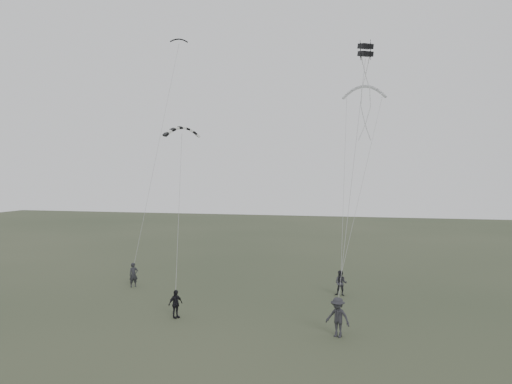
% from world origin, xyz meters
% --- Properties ---
extents(ground, '(140.00, 140.00, 0.00)m').
position_xyz_m(ground, '(0.00, 0.00, 0.00)').
color(ground, '#323C28').
rests_on(ground, ground).
extents(flyer_left, '(0.74, 0.75, 1.75)m').
position_xyz_m(flyer_left, '(-7.79, 5.02, 0.87)').
color(flyer_left, '#232428').
rests_on(flyer_left, ground).
extents(flyer_right, '(0.90, 0.75, 1.68)m').
position_xyz_m(flyer_right, '(6.92, 6.03, 0.84)').
color(flyer_right, '#29282E').
rests_on(flyer_right, ground).
extents(flyer_center, '(0.80, 1.00, 1.59)m').
position_xyz_m(flyer_center, '(-1.76, -1.48, 0.80)').
color(flyer_center, black).
rests_on(flyer_center, ground).
extents(flyer_far, '(1.46, 1.15, 1.98)m').
position_xyz_m(flyer_far, '(7.42, -2.60, 0.99)').
color(flyer_far, '#26262B').
rests_on(flyer_far, ground).
extents(kite_dark_small, '(1.56, 1.04, 0.58)m').
position_xyz_m(kite_dark_small, '(-7.13, 12.05, 19.50)').
color(kite_dark_small, black).
rests_on(kite_dark_small, flyer_left).
extents(kite_pale_large, '(3.55, 1.18, 1.63)m').
position_xyz_m(kite_pale_large, '(8.10, 14.35, 15.27)').
color(kite_pale_large, '#AAADAF').
rests_on(kite_pale_large, flyer_right).
extents(kite_striped, '(2.54, 2.21, 1.15)m').
position_xyz_m(kite_striped, '(-4.06, 5.17, 11.38)').
color(kite_striped, black).
rests_on(kite_striped, flyer_center).
extents(kite_box, '(1.02, 1.05, 0.85)m').
position_xyz_m(kite_box, '(8.51, 2.81, 15.43)').
color(kite_box, black).
rests_on(kite_box, flyer_far).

